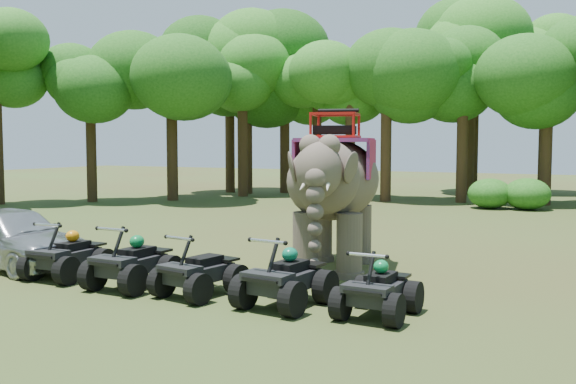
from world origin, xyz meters
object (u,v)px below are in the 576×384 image
atv_1 (132,256)px  atv_4 (378,282)px  parked_car (12,236)px  atv_3 (285,271)px  atv_0 (68,249)px  atv_2 (200,264)px  elephant (334,189)px

atv_1 → atv_4: (5.41, 0.18, -0.07)m
parked_car → atv_4: 9.57m
atv_1 → atv_3: 3.61m
atv_0 → atv_1: bearing=-3.8°
atv_2 → atv_3: atv_3 is taller
parked_car → atv_2: bearing=-84.5°
atv_3 → elephant: bearing=104.6°
atv_0 → atv_4: bearing=-0.2°
parked_car → atv_2: 5.86m
parked_car → atv_0: bearing=-89.2°
atv_2 → elephant: bearing=79.9°
atv_0 → atv_3: bearing=-1.1°
elephant → atv_3: size_ratio=2.54×
atv_0 → atv_2: (3.64, -0.05, -0.03)m
elephant → parked_car: (-7.19, -3.42, -1.18)m
elephant → atv_1: (-3.03, -3.84, -1.27)m
elephant → atv_2: 4.23m
elephant → atv_0: elephant is taller
atv_2 → atv_3: 1.93m
atv_0 → atv_3: 5.57m
atv_0 → atv_1: atv_1 is taller
elephant → atv_0: 6.37m
atv_0 → atv_4: 7.36m
atv_2 → atv_3: (1.93, 0.02, 0.04)m
atv_4 → atv_3: bearing=-175.3°
parked_car → atv_1: 4.18m
atv_0 → elephant: bearing=36.0°
parked_car → elephant: bearing=-55.4°
parked_car → atv_4: size_ratio=2.73×
elephant → atv_4: (2.37, -3.67, -1.34)m
atv_0 → atv_2: size_ratio=1.04×
atv_1 → atv_4: size_ratio=1.11×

